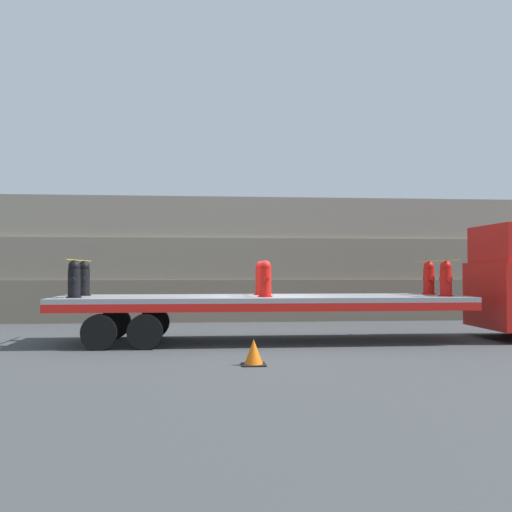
{
  "coord_description": "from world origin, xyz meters",
  "views": [
    {
      "loc": [
        -1.48,
        -14.83,
        1.88
      ],
      "look_at": [
        -0.18,
        0.0,
        2.24
      ],
      "focal_mm": 40.0,
      "sensor_mm": 36.0,
      "label": 1
    }
  ],
  "objects_px": {
    "flatbed_trailer": "(239,304)",
    "fire_hydrant_black_near_0": "(74,279)",
    "fire_hydrant_red_near_1": "(265,279)",
    "traffic_cone": "(254,353)",
    "fire_hydrant_red_far_2": "(429,278)",
    "fire_hydrant_red_near_2": "(446,279)",
    "fire_hydrant_red_far_1": "(261,278)",
    "fire_hydrant_black_far_0": "(84,279)"
  },
  "relations": [
    {
      "from": "fire_hydrant_black_near_0",
      "to": "fire_hydrant_red_far_1",
      "type": "relative_size",
      "value": 1.0
    },
    {
      "from": "flatbed_trailer",
      "to": "fire_hydrant_red_far_2",
      "type": "relative_size",
      "value": 11.53
    },
    {
      "from": "fire_hydrant_black_near_0",
      "to": "fire_hydrant_red_far_2",
      "type": "relative_size",
      "value": 1.0
    },
    {
      "from": "flatbed_trailer",
      "to": "traffic_cone",
      "type": "distance_m",
      "value": 3.68
    },
    {
      "from": "fire_hydrant_red_far_1",
      "to": "fire_hydrant_red_near_2",
      "type": "xyz_separation_m",
      "value": [
        4.7,
        -1.13,
        0.0
      ]
    },
    {
      "from": "fire_hydrant_red_near_1",
      "to": "traffic_cone",
      "type": "xyz_separation_m",
      "value": [
        -0.55,
        -3.04,
        -1.39
      ]
    },
    {
      "from": "fire_hydrant_red_near_1",
      "to": "fire_hydrant_black_near_0",
      "type": "bearing_deg",
      "value": 180.0
    },
    {
      "from": "fire_hydrant_red_far_1",
      "to": "fire_hydrant_red_far_2",
      "type": "xyz_separation_m",
      "value": [
        4.7,
        0.0,
        0.0
      ]
    },
    {
      "from": "fire_hydrant_red_near_1",
      "to": "fire_hydrant_red_far_2",
      "type": "xyz_separation_m",
      "value": [
        4.7,
        1.13,
        0.0
      ]
    },
    {
      "from": "fire_hydrant_black_far_0",
      "to": "fire_hydrant_black_near_0",
      "type": "bearing_deg",
      "value": -90.0
    },
    {
      "from": "fire_hydrant_black_near_0",
      "to": "fire_hydrant_red_far_1",
      "type": "distance_m",
      "value": 4.84
    },
    {
      "from": "flatbed_trailer",
      "to": "fire_hydrant_red_near_1",
      "type": "relative_size",
      "value": 11.53
    },
    {
      "from": "flatbed_trailer",
      "to": "fire_hydrant_red_near_2",
      "type": "bearing_deg",
      "value": -6.05
    },
    {
      "from": "fire_hydrant_red_near_2",
      "to": "traffic_cone",
      "type": "xyz_separation_m",
      "value": [
        -5.25,
        -3.04,
        -1.39
      ]
    },
    {
      "from": "fire_hydrant_black_near_0",
      "to": "fire_hydrant_black_far_0",
      "type": "distance_m",
      "value": 1.13
    },
    {
      "from": "fire_hydrant_red_far_2",
      "to": "traffic_cone",
      "type": "bearing_deg",
      "value": -141.54
    },
    {
      "from": "fire_hydrant_red_near_2",
      "to": "fire_hydrant_red_near_1",
      "type": "bearing_deg",
      "value": 180.0
    },
    {
      "from": "fire_hydrant_black_far_0",
      "to": "traffic_cone",
      "type": "height_order",
      "value": "fire_hydrant_black_far_0"
    },
    {
      "from": "fire_hydrant_red_near_1",
      "to": "traffic_cone",
      "type": "bearing_deg",
      "value": -100.21
    },
    {
      "from": "fire_hydrant_black_near_0",
      "to": "fire_hydrant_red_near_1",
      "type": "distance_m",
      "value": 4.7
    },
    {
      "from": "fire_hydrant_red_far_2",
      "to": "fire_hydrant_red_far_1",
      "type": "bearing_deg",
      "value": 180.0
    },
    {
      "from": "flatbed_trailer",
      "to": "fire_hydrant_red_near_1",
      "type": "xyz_separation_m",
      "value": [
        0.64,
        -0.57,
        0.65
      ]
    },
    {
      "from": "fire_hydrant_red_near_2",
      "to": "fire_hydrant_red_far_1",
      "type": "bearing_deg",
      "value": 166.47
    },
    {
      "from": "fire_hydrant_red_near_1",
      "to": "fire_hydrant_red_far_1",
      "type": "distance_m",
      "value": 1.13
    },
    {
      "from": "fire_hydrant_black_far_0",
      "to": "fire_hydrant_red_far_1",
      "type": "distance_m",
      "value": 4.7
    },
    {
      "from": "fire_hydrant_black_far_0",
      "to": "fire_hydrant_red_far_1",
      "type": "bearing_deg",
      "value": 0.0
    },
    {
      "from": "fire_hydrant_red_far_2",
      "to": "fire_hydrant_black_far_0",
      "type": "bearing_deg",
      "value": 180.0
    },
    {
      "from": "fire_hydrant_red_near_1",
      "to": "traffic_cone",
      "type": "relative_size",
      "value": 1.79
    },
    {
      "from": "fire_hydrant_red_far_1",
      "to": "fire_hydrant_red_near_2",
      "type": "distance_m",
      "value": 4.84
    },
    {
      "from": "flatbed_trailer",
      "to": "fire_hydrant_red_near_1",
      "type": "height_order",
      "value": "fire_hydrant_red_near_1"
    },
    {
      "from": "traffic_cone",
      "to": "fire_hydrant_red_near_2",
      "type": "bearing_deg",
      "value": 30.06
    },
    {
      "from": "fire_hydrant_red_far_1",
      "to": "fire_hydrant_red_near_2",
      "type": "height_order",
      "value": "same"
    },
    {
      "from": "fire_hydrant_black_far_0",
      "to": "traffic_cone",
      "type": "xyz_separation_m",
      "value": [
        4.15,
        -4.17,
        -1.39
      ]
    },
    {
      "from": "flatbed_trailer",
      "to": "fire_hydrant_red_far_1",
      "type": "relative_size",
      "value": 11.53
    },
    {
      "from": "fire_hydrant_red_near_1",
      "to": "fire_hydrant_red_far_2",
      "type": "relative_size",
      "value": 1.0
    },
    {
      "from": "fire_hydrant_red_far_2",
      "to": "traffic_cone",
      "type": "height_order",
      "value": "fire_hydrant_red_far_2"
    },
    {
      "from": "flatbed_trailer",
      "to": "fire_hydrant_black_near_0",
      "type": "bearing_deg",
      "value": -172.07
    },
    {
      "from": "fire_hydrant_black_far_0",
      "to": "fire_hydrant_red_near_2",
      "type": "relative_size",
      "value": 1.0
    },
    {
      "from": "fire_hydrant_black_near_0",
      "to": "fire_hydrant_red_near_1",
      "type": "xyz_separation_m",
      "value": [
        4.7,
        0.0,
        0.0
      ]
    },
    {
      "from": "fire_hydrant_red_near_1",
      "to": "traffic_cone",
      "type": "height_order",
      "value": "fire_hydrant_red_near_1"
    },
    {
      "from": "fire_hydrant_black_near_0",
      "to": "fire_hydrant_red_near_1",
      "type": "bearing_deg",
      "value": 0.0
    },
    {
      "from": "fire_hydrant_red_far_1",
      "to": "traffic_cone",
      "type": "xyz_separation_m",
      "value": [
        -0.55,
        -4.17,
        -1.39
      ]
    }
  ]
}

